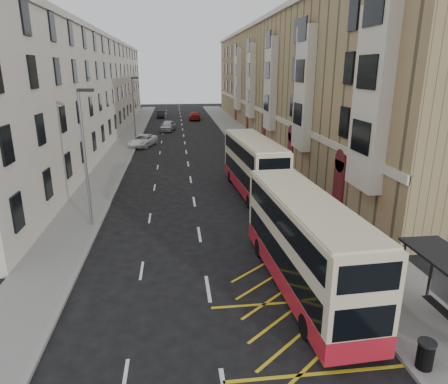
{
  "coord_description": "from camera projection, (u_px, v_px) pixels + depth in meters",
  "views": [
    {
      "loc": [
        -1.18,
        -11.35,
        9.18
      ],
      "look_at": [
        1.36,
        9.35,
        2.72
      ],
      "focal_mm": 32.0,
      "sensor_mm": 36.0,
      "label": 1
    }
  ],
  "objects": [
    {
      "name": "guard_railing",
      "position": [
        332.0,
        246.0,
        19.54
      ],
      "size": [
        0.06,
        6.56,
        1.01
      ],
      "color": "red",
      "rests_on": "pavement_right"
    },
    {
      "name": "kerb_left",
      "position": [
        129.0,
        160.0,
        41.34
      ],
      "size": [
        0.25,
        120.0,
        0.15
      ],
      "primitive_type": "cube",
      "color": "gray",
      "rests_on": "ground"
    },
    {
      "name": "ground",
      "position": [
        218.0,
        350.0,
        13.61
      ],
      "size": [
        200.0,
        200.0,
        0.0
      ],
      "primitive_type": "plane",
      "color": "black",
      "rests_on": "ground"
    },
    {
      "name": "street_lamp_far",
      "position": [
        134.0,
        106.0,
        51.32
      ],
      "size": [
        0.93,
        0.18,
        8.0
      ],
      "color": "slate",
      "rests_on": "pavement_left"
    },
    {
      "name": "white_van",
      "position": [
        143.0,
        141.0,
        49.13
      ],
      "size": [
        3.79,
        5.53,
        1.41
      ],
      "primitive_type": "imported",
      "rotation": [
        0.0,
        0.0,
        -0.32
      ],
      "color": "white",
      "rests_on": "ground"
    },
    {
      "name": "pavement_right",
      "position": [
        262.0,
        157.0,
        42.96
      ],
      "size": [
        4.0,
        120.0,
        0.15
      ],
      "primitive_type": "cube",
      "color": "slate",
      "rests_on": "ground"
    },
    {
      "name": "street_lamp_near",
      "position": [
        85.0,
        151.0,
        22.88
      ],
      "size": [
        0.93,
        0.18,
        8.0
      ],
      "color": "slate",
      "rests_on": "pavement_left"
    },
    {
      "name": "double_decker_rear",
      "position": [
        253.0,
        166.0,
        30.12
      ],
      "size": [
        3.03,
        10.7,
        4.22
      ],
      "rotation": [
        0.0,
        0.0,
        0.06
      ],
      "color": "beige",
      "rests_on": "ground"
    },
    {
      "name": "kerb_right",
      "position": [
        244.0,
        157.0,
        42.73
      ],
      "size": [
        0.25,
        120.0,
        0.15
      ],
      "primitive_type": "cube",
      "color": "gray",
      "rests_on": "ground"
    },
    {
      "name": "car_dark",
      "position": [
        160.0,
        114.0,
        77.76
      ],
      "size": [
        1.56,
        4.13,
        1.34
      ],
      "primitive_type": "imported",
      "rotation": [
        0.0,
        0.0,
        0.03
      ],
      "color": "black",
      "rests_on": "ground"
    },
    {
      "name": "litter_bin",
      "position": [
        425.0,
        354.0,
        12.47
      ],
      "size": [
        0.58,
        0.58,
        0.95
      ],
      "color": "black",
      "rests_on": "pavement_right"
    },
    {
      "name": "pavement_left",
      "position": [
        115.0,
        161.0,
        41.16
      ],
      "size": [
        3.0,
        120.0,
        0.15
      ],
      "primitive_type": "cube",
      "color": "slate",
      "rests_on": "ground"
    },
    {
      "name": "pedestrian_far",
      "position": [
        348.0,
        243.0,
        19.5
      ],
      "size": [
        1.08,
        0.93,
        1.73
      ],
      "primitive_type": "imported",
      "rotation": [
        0.0,
        0.0,
        2.53
      ],
      "color": "black",
      "rests_on": "pavement_right"
    },
    {
      "name": "car_silver",
      "position": [
        168.0,
        126.0,
        61.07
      ],
      "size": [
        2.78,
        4.93,
        1.58
      ],
      "primitive_type": "imported",
      "rotation": [
        0.0,
        0.0,
        -0.21
      ],
      "color": "#B0B2B9",
      "rests_on": "ground"
    },
    {
      "name": "terrace_right",
      "position": [
        288.0,
        81.0,
        56.14
      ],
      "size": [
        10.75,
        79.0,
        15.25
      ],
      "color": "#8E7C52",
      "rests_on": "ground"
    },
    {
      "name": "car_red",
      "position": [
        195.0,
        116.0,
        74.46
      ],
      "size": [
        2.2,
        5.19,
        1.49
      ],
      "primitive_type": "imported",
      "rotation": [
        0.0,
        0.0,
        3.12
      ],
      "color": "#AE1913",
      "rests_on": "ground"
    },
    {
      "name": "terrace_left",
      "position": [
        81.0,
        89.0,
        53.26
      ],
      "size": [
        9.18,
        79.0,
        13.25
      ],
      "color": "beige",
      "rests_on": "ground"
    },
    {
      "name": "double_decker_front",
      "position": [
        304.0,
        244.0,
        16.86
      ],
      "size": [
        2.84,
        10.42,
        4.12
      ],
      "rotation": [
        0.0,
        0.0,
        0.05
      ],
      "color": "beige",
      "rests_on": "ground"
    },
    {
      "name": "road_markings",
      "position": [
        184.0,
        137.0,
        56.27
      ],
      "size": [
        10.0,
        110.0,
        0.01
      ],
      "primitive_type": null,
      "color": "silver",
      "rests_on": "ground"
    }
  ]
}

